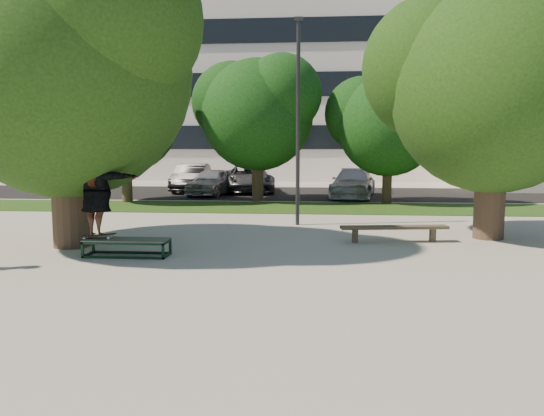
# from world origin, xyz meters

# --- Properties ---
(ground) EXTENTS (120.00, 120.00, 0.00)m
(ground) POSITION_xyz_m (0.00, 0.00, 0.00)
(ground) COLOR #A8A49A
(ground) RESTS_ON ground
(grass_strip) EXTENTS (30.00, 4.00, 0.02)m
(grass_strip) POSITION_xyz_m (1.00, 9.50, 0.01)
(grass_strip) COLOR #1C4012
(grass_strip) RESTS_ON ground
(asphalt_strip) EXTENTS (40.00, 8.00, 0.01)m
(asphalt_strip) POSITION_xyz_m (0.00, 16.00, 0.01)
(asphalt_strip) COLOR black
(asphalt_strip) RESTS_ON ground
(tree_left) EXTENTS (6.96, 5.95, 7.12)m
(tree_left) POSITION_xyz_m (-4.29, 1.09, 4.42)
(tree_left) COLOR #38281E
(tree_left) RESTS_ON ground
(tree_right) EXTENTS (6.24, 5.33, 6.51)m
(tree_right) POSITION_xyz_m (5.92, 3.08, 4.09)
(tree_right) COLOR #38281E
(tree_right) RESTS_ON ground
(bg_tree_left) EXTENTS (5.28, 4.51, 5.77)m
(bg_tree_left) POSITION_xyz_m (-6.57, 11.07, 3.73)
(bg_tree_left) COLOR #38281E
(bg_tree_left) RESTS_ON ground
(bg_tree_mid) EXTENTS (5.76, 4.92, 6.24)m
(bg_tree_mid) POSITION_xyz_m (-1.08, 12.08, 4.02)
(bg_tree_mid) COLOR #38281E
(bg_tree_mid) RESTS_ON ground
(bg_tree_right) EXTENTS (5.04, 4.31, 5.43)m
(bg_tree_right) POSITION_xyz_m (4.43, 11.57, 3.49)
(bg_tree_right) COLOR #38281E
(bg_tree_right) RESTS_ON ground
(lamppost) EXTENTS (0.25, 0.15, 6.11)m
(lamppost) POSITION_xyz_m (1.00, 5.00, 3.15)
(lamppost) COLOR #2D2D30
(lamppost) RESTS_ON ground
(office_building) EXTENTS (30.00, 14.12, 16.00)m
(office_building) POSITION_xyz_m (-2.00, 31.98, 8.00)
(office_building) COLOR silver
(office_building) RESTS_ON ground
(grind_box) EXTENTS (1.80, 0.60, 0.38)m
(grind_box) POSITION_xyz_m (-2.50, 0.02, 0.19)
(grind_box) COLOR black
(grind_box) RESTS_ON ground
(skater_rig) EXTENTS (2.03, 0.65, 1.71)m
(skater_rig) POSITION_xyz_m (-3.15, 0.02, 1.27)
(skater_rig) COLOR white
(skater_rig) RESTS_ON grind_box
(bench) EXTENTS (2.69, 0.72, 0.41)m
(bench) POSITION_xyz_m (3.50, 2.24, 0.34)
(bench) COLOR brown
(bench) RESTS_ON ground
(car_silver_a) EXTENTS (2.27, 4.13, 1.33)m
(car_silver_a) POSITION_xyz_m (-3.50, 14.51, 0.66)
(car_silver_a) COLOR #A5A4A9
(car_silver_a) RESTS_ON asphalt_strip
(car_dark) EXTENTS (1.76, 4.51, 1.46)m
(car_dark) POSITION_xyz_m (-5.00, 16.50, 0.73)
(car_dark) COLOR black
(car_dark) RESTS_ON asphalt_strip
(car_grey) EXTENTS (3.34, 5.50, 1.43)m
(car_grey) POSITION_xyz_m (-2.00, 16.50, 0.71)
(car_grey) COLOR slate
(car_grey) RESTS_ON asphalt_strip
(car_silver_b) EXTENTS (2.56, 4.84, 1.34)m
(car_silver_b) POSITION_xyz_m (3.27, 13.93, 0.67)
(car_silver_b) COLOR silver
(car_silver_b) RESTS_ON asphalt_strip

